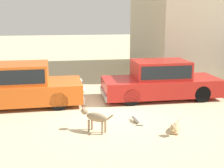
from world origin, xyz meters
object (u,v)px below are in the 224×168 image
Objects in this scene: stray_cat at (136,120)px; stray_dog_tan at (176,127)px; parked_sedan_nearest at (22,85)px; stray_dog_spotted at (95,117)px; parked_sedan_second at (161,80)px.

stray_dog_tan is at bearing -145.87° from stray_cat.
stray_dog_tan is (4.37, -3.32, -0.59)m from parked_sedan_nearest.
parked_sedan_nearest is 3.65m from stray_dog_spotted.
parked_sedan_second is 4.96× the size of stray_dog_tan.
stray_dog_spotted is at bearing -69.37° from stray_dog_tan.
parked_sedan_nearest is 7.08× the size of stray_cat.
parked_sedan_nearest is at bearing -13.73° from stray_dog_spotted.
parked_sedan_second reaches higher than stray_dog_spotted.
stray_dog_tan is 1.27m from stray_cat.
parked_sedan_second is at bearing -159.93° from stray_dog_tan.
stray_dog_spotted is 1.45× the size of stray_cat.
stray_dog_tan is at bearing -101.27° from parked_sedan_second.
stray_cat is at bearing -122.41° from parked_sedan_second.
stray_dog_spotted is (-2.86, -2.88, -0.30)m from parked_sedan_second.
parked_sedan_nearest is at bearing -179.04° from parked_sedan_second.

